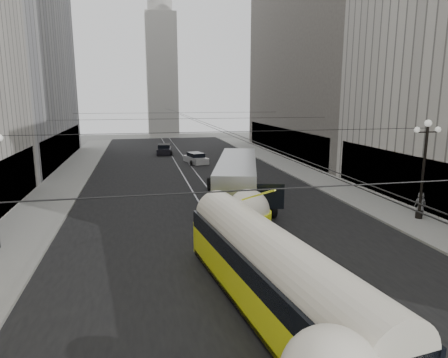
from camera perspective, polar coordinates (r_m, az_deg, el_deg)
name	(u,v)px	position (r m, az deg, el deg)	size (l,w,h in m)	color
road	(196,183)	(37.45, -4.05, -0.57)	(20.00, 85.00, 0.02)	black
sidewalk_left	(67,180)	(41.11, -21.57, -0.16)	(4.00, 72.00, 0.15)	gray
sidewalk_right	(301,171)	(43.95, 10.97, 1.17)	(4.00, 72.00, 0.15)	gray
rail_left	(188,183)	(37.35, -5.19, -0.62)	(0.12, 85.00, 0.04)	gray
rail_right	(204,183)	(37.55, -2.92, -0.52)	(0.12, 85.00, 0.04)	gray
building_left_far	(0,39)	(54.26, -29.35, 16.99)	(12.60, 28.60, 28.60)	#999999
building_right_far	(327,32)	(58.10, 14.47, 19.61)	(12.60, 32.60, 32.60)	#514C47
distant_tower	(161,61)	(84.21, -8.94, 16.31)	(6.00, 6.00, 31.36)	#B2AFA8
lamppost_right_mid	(424,164)	(28.31, 26.68, 1.96)	(1.86, 0.44, 6.37)	black
catenary	(198,120)	(35.68, -3.77, 8.37)	(25.00, 72.00, 0.23)	black
streetcar	(272,273)	(15.04, 6.84, -13.15)	(4.09, 15.03, 3.30)	#F4FF16
city_bus	(237,179)	(30.14, 1.90, 0.00)	(6.19, 13.54, 3.32)	#AAADAF
sedan_white_far	(196,158)	(48.53, -4.05, 2.94)	(2.69, 4.42, 1.30)	silver
sedan_dark_far	(164,150)	(56.90, -8.51, 4.18)	(2.40, 4.67, 1.41)	black
pedestrian_sidewalk_right	(420,203)	(29.82, 26.26, -3.15)	(0.74, 0.45, 1.51)	slate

